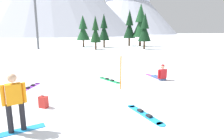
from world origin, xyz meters
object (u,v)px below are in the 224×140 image
at_px(snowboarder_midground, 160,74).
at_px(backpack_red, 44,102).
at_px(pine_tree_tall, 95,31).
at_px(loose_snowboard_near_left, 30,87).
at_px(loose_snowboard_far_spare, 110,80).
at_px(snowboarder_foreground, 15,102).
at_px(pine_tree_slender, 145,30).
at_px(pine_tree_young, 141,23).
at_px(pine_tree_leaning, 104,29).
at_px(trail_marker_pole, 121,73).
at_px(pine_tree_twin, 129,26).
at_px(pine_tree_short, 83,30).
at_px(ski_lift_tower, 36,12).
at_px(loose_snowboard_near_right, 144,114).

relative_size(snowboarder_midground, backpack_red, 3.94).
bearing_deg(backpack_red, pine_tree_tall, 82.25).
bearing_deg(loose_snowboard_near_left, loose_snowboard_far_spare, 11.13).
relative_size(snowboarder_foreground, pine_tree_slender, 0.29).
height_order(backpack_red, pine_tree_tall, pine_tree_tall).
distance_m(loose_snowboard_near_left, pine_tree_young, 31.31).
relative_size(pine_tree_tall, pine_tree_leaning, 0.88).
bearing_deg(trail_marker_pole, pine_tree_leaning, 86.24).
bearing_deg(backpack_red, loose_snowboard_far_spare, 50.85).
bearing_deg(backpack_red, pine_tree_leaning, 79.83).
distance_m(snowboarder_midground, pine_tree_slender, 21.10).
distance_m(backpack_red, trail_marker_pole, 3.83).
xyz_separation_m(loose_snowboard_near_left, loose_snowboard_far_spare, (4.21, 0.83, -0.00)).
relative_size(snowboarder_foreground, backpack_red, 3.58).
height_order(loose_snowboard_far_spare, pine_tree_tall, pine_tree_tall).
bearing_deg(loose_snowboard_near_left, pine_tree_twin, 67.40).
distance_m(trail_marker_pole, pine_tree_short, 28.18).
distance_m(pine_tree_short, pine_tree_leaning, 4.33).
height_order(pine_tree_young, pine_tree_slender, pine_tree_young).
bearing_deg(trail_marker_pole, ski_lift_tower, 111.74).
bearing_deg(snowboarder_midground, pine_tree_short, 100.35).
bearing_deg(trail_marker_pole, snowboarder_foreground, -135.62).
distance_m(trail_marker_pole, pine_tree_tall, 21.82).
bearing_deg(pine_tree_short, pine_tree_leaning, -28.34).
bearing_deg(ski_lift_tower, pine_tree_slender, -7.08).
bearing_deg(loose_snowboard_near_left, pine_tree_young, 63.32).
distance_m(pine_tree_slender, pine_tree_twin, 7.48).
relative_size(pine_tree_young, pine_tree_leaning, 1.37).
distance_m(pine_tree_tall, ski_lift_tower, 10.21).
bearing_deg(snowboarder_foreground, pine_tree_tall, 81.95).
distance_m(snowboarder_foreground, pine_tree_short, 31.69).
bearing_deg(ski_lift_tower, loose_snowboard_near_left, -77.71).
xyz_separation_m(loose_snowboard_near_right, trail_marker_pole, (-0.27, 3.00, 0.81)).
distance_m(snowboarder_midground, loose_snowboard_near_left, 7.29).
xyz_separation_m(trail_marker_pole, pine_tree_slender, (8.09, 21.79, 2.39)).
bearing_deg(pine_tree_short, pine_tree_tall, -72.06).
xyz_separation_m(loose_snowboard_near_right, ski_lift_tower, (-9.84, 26.99, 5.93)).
distance_m(loose_snowboard_near_left, pine_tree_twin, 30.85).
bearing_deg(snowboarder_foreground, pine_tree_leaning, 79.72).
height_order(loose_snowboard_near_left, pine_tree_tall, pine_tree_tall).
relative_size(snowboarder_foreground, loose_snowboard_far_spare, 0.97).
bearing_deg(snowboarder_midground, trail_marker_pole, -149.59).
bearing_deg(snowboarder_foreground, pine_tree_young, 67.97).
bearing_deg(pine_tree_slender, snowboarder_midground, -104.92).
height_order(snowboarder_foreground, loose_snowboard_far_spare, snowboarder_foreground).
xyz_separation_m(snowboarder_foreground, loose_snowboard_far_spare, (3.32, 5.33, -0.87)).
xyz_separation_m(snowboarder_foreground, pine_tree_young, (13.02, 32.18, 3.68)).
distance_m(pine_tree_twin, ski_lift_tower, 17.68).
bearing_deg(pine_tree_leaning, loose_snowboard_near_left, -104.01).
xyz_separation_m(trail_marker_pole, pine_tree_tall, (-0.07, 21.72, 2.10)).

